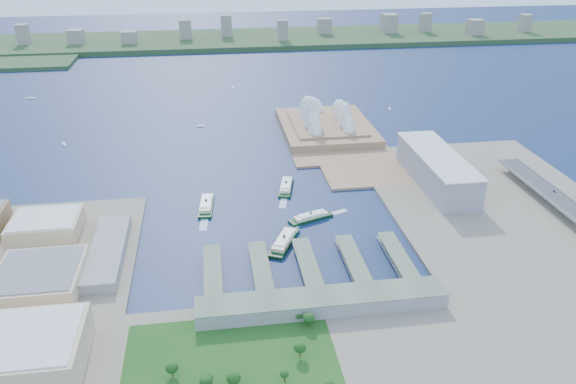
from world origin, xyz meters
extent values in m
plane|color=#0D1C3F|center=(0.00, 0.00, 0.00)|extent=(3000.00, 3000.00, 0.00)
cube|color=gray|center=(0.00, -210.00, 1.50)|extent=(720.00, 180.00, 3.00)
cube|color=gray|center=(240.00, -50.00, 1.50)|extent=(240.00, 500.00, 3.00)
cube|color=#957251|center=(107.50, 260.00, 1.50)|extent=(135.00, 220.00, 3.00)
cube|color=#2D4926|center=(0.00, 980.00, 6.00)|extent=(2200.00, 260.00, 12.00)
cube|color=gray|center=(195.00, 80.00, 20.50)|extent=(45.00, 155.00, 35.00)
cube|color=gray|center=(15.00, -135.00, 9.00)|extent=(200.00, 28.00, 12.00)
imported|color=slate|center=(304.00, 13.55, 15.54)|extent=(1.93, 4.75, 1.38)
camera|label=1|loc=(-64.00, -489.73, 282.95)|focal=35.00mm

